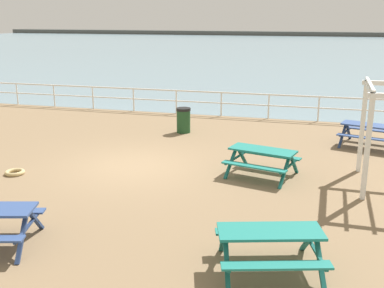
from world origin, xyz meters
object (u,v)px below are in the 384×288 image
object	(u,v)px
picnic_table_near_right	(270,240)
picnic_table_far_left	(262,156)
picnic_table_near_left	(369,130)
litter_bin	(184,120)

from	to	relation	value
picnic_table_near_right	picnic_table_far_left	xyz separation A→B (m)	(-0.76, 5.00, 0.00)
picnic_table_near_left	picnic_table_far_left	xyz separation A→B (m)	(-3.12, -4.00, 0.00)
picnic_table_near_right	litter_bin	bearing A→B (deg)	98.19
picnic_table_near_right	picnic_table_far_left	world-z (taller)	same
picnic_table_near_left	litter_bin	distance (m)	6.66
picnic_table_near_left	litter_bin	size ratio (longest dim) A/B	2.27
picnic_table_far_left	litter_bin	size ratio (longest dim) A/B	2.22
picnic_table_near_left	litter_bin	bearing A→B (deg)	-165.43
picnic_table_near_left	picnic_table_far_left	bearing A→B (deg)	-111.24
picnic_table_near_right	litter_bin	size ratio (longest dim) A/B	2.27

